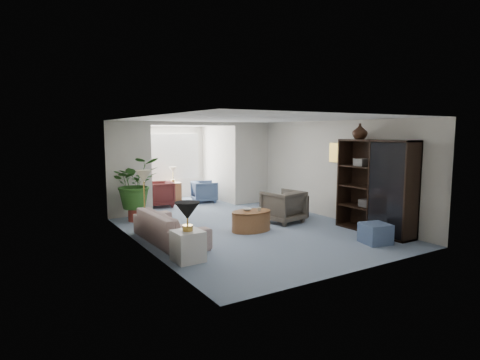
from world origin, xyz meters
TOP-DOWN VIEW (x-y plane):
  - floor at (0.00, 0.00)m, footprint 6.00×6.00m
  - sunroom_floor at (0.00, 4.10)m, footprint 2.60×2.60m
  - back_pier_left at (-1.90, 3.00)m, footprint 1.20×0.12m
  - back_pier_right at (1.90, 3.00)m, footprint 1.20×0.12m
  - back_header at (0.00, 3.00)m, footprint 2.60×0.12m
  - window_pane at (0.00, 5.18)m, footprint 2.20×0.02m
  - window_blinds at (0.00, 5.15)m, footprint 2.20×0.02m
  - framed_picture at (2.46, -0.10)m, footprint 0.04×0.50m
  - sofa at (-1.91, 0.23)m, footprint 0.89×2.13m
  - end_table at (-2.11, -1.12)m, footprint 0.50×0.50m
  - table_lamp at (-2.11, -1.12)m, footprint 0.44×0.44m
  - floor_lamp at (-2.11, 1.20)m, footprint 0.36×0.36m
  - coffee_table at (-0.02, 0.09)m, footprint 1.21×1.21m
  - coffee_bowl at (-0.07, 0.19)m, footprint 0.25×0.25m
  - coffee_cup at (0.13, -0.01)m, footprint 0.12×0.12m
  - wingback_chair at (1.13, 0.41)m, footprint 0.98×1.00m
  - side_table_dark at (1.83, 0.71)m, footprint 0.53×0.46m
  - entertainment_cabinet at (2.23, -1.46)m, footprint 0.49×1.85m
  - cabinet_urn at (2.23, -0.96)m, footprint 0.34×0.34m
  - ottoman at (1.54, -2.07)m, footprint 0.61×0.61m
  - plant_pot at (-1.92, 2.43)m, footprint 0.40×0.40m
  - house_plant at (-1.92, 2.43)m, footprint 1.16×1.00m
  - sunroom_chair_blue at (0.74, 3.97)m, footprint 0.86×0.85m
  - sunroom_chair_maroon at (-0.76, 3.97)m, footprint 0.97×0.95m
  - sunroom_table at (-0.01, 4.72)m, footprint 0.55×0.46m
  - shelf_clutter at (2.18, -1.48)m, footprint 0.30×1.04m

SIDE VIEW (x-z plane):
  - floor at x=0.00m, z-range 0.00..0.00m
  - sunroom_floor at x=0.00m, z-range 0.00..0.00m
  - plant_pot at x=-1.92m, z-range 0.00..0.32m
  - ottoman at x=1.54m, z-range 0.00..0.40m
  - coffee_table at x=-0.02m, z-range 0.00..0.45m
  - end_table at x=-2.11m, z-range 0.00..0.53m
  - side_table_dark at x=1.83m, z-range 0.00..0.57m
  - sunroom_table at x=-0.01m, z-range 0.00..0.59m
  - sofa at x=-1.91m, z-range 0.00..0.61m
  - sunroom_chair_blue at x=0.74m, z-range 0.00..0.67m
  - sunroom_chair_maroon at x=-0.76m, z-range 0.00..0.75m
  - wingback_chair at x=1.13m, z-range 0.00..0.79m
  - coffee_bowl at x=-0.07m, z-range 0.45..0.50m
  - coffee_cup at x=0.13m, z-range 0.45..0.53m
  - table_lamp at x=-2.11m, z-range 0.73..1.03m
  - house_plant at x=-1.92m, z-range 0.32..1.61m
  - shelf_clutter at x=2.18m, z-range 0.45..1.51m
  - entertainment_cabinet at x=2.23m, z-range 0.00..2.05m
  - back_pier_left at x=-1.90m, z-range 0.00..2.50m
  - back_pier_right at x=1.90m, z-range 0.00..2.50m
  - floor_lamp at x=-2.11m, z-range 1.11..1.39m
  - window_pane at x=0.00m, z-range 0.65..2.15m
  - window_blinds at x=0.00m, z-range 0.65..2.15m
  - framed_picture at x=2.46m, z-range 1.50..1.90m
  - cabinet_urn at x=2.23m, z-range 2.05..2.41m
  - back_header at x=0.00m, z-range 2.40..2.50m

